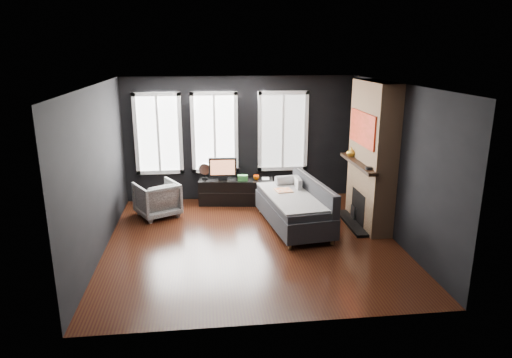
{
  "coord_description": "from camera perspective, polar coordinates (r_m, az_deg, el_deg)",
  "views": [
    {
      "loc": [
        -0.8,
        -7.33,
        3.24
      ],
      "look_at": [
        0.1,
        0.3,
        1.05
      ],
      "focal_mm": 32.0,
      "sensor_mm": 36.0,
      "label": 1
    }
  ],
  "objects": [
    {
      "name": "mantel_clock",
      "position": [
        8.16,
        13.95,
        1.31
      ],
      "size": [
        0.13,
        0.13,
        0.04
      ],
      "primitive_type": "cylinder",
      "rotation": [
        0.0,
        0.0,
        0.08
      ],
      "color": "black",
      "rests_on": "fireplace"
    },
    {
      "name": "sofa",
      "position": [
        8.57,
        4.74,
        -3.16
      ],
      "size": [
        1.32,
        2.21,
        0.9
      ],
      "primitive_type": null,
      "rotation": [
        0.0,
        0.0,
        0.14
      ],
      "color": "#252628",
      "rests_on": "floor"
    },
    {
      "name": "wall_back",
      "position": [
        10.04,
        -2.04,
        5.06
      ],
      "size": [
        5.0,
        0.02,
        2.7
      ],
      "primitive_type": "cube",
      "color": "black",
      "rests_on": "ground"
    },
    {
      "name": "storage_box",
      "position": [
        9.73,
        -1.68,
        0.16
      ],
      "size": [
        0.22,
        0.15,
        0.11
      ],
      "primitive_type": "cube",
      "rotation": [
        0.0,
        0.0,
        -0.06
      ],
      "color": "#327F34",
      "rests_on": "media_console"
    },
    {
      "name": "armchair",
      "position": [
        9.33,
        -12.26,
        -2.26
      ],
      "size": [
        1.0,
        0.98,
        0.78
      ],
      "primitive_type": "imported",
      "rotation": [
        0.0,
        0.0,
        -2.65
      ],
      "color": "silver",
      "rests_on": "floor"
    },
    {
      "name": "windows",
      "position": [
        9.84,
        -4.74,
        10.84
      ],
      "size": [
        4.0,
        0.16,
        1.76
      ],
      "primitive_type": null,
      "color": "white",
      "rests_on": "wall_back"
    },
    {
      "name": "wall_left",
      "position": [
        7.76,
        -19.16,
        0.91
      ],
      "size": [
        0.02,
        5.0,
        2.7
      ],
      "primitive_type": "cube",
      "color": "black",
      "rests_on": "ground"
    },
    {
      "name": "media_console",
      "position": [
        9.91,
        -2.51,
        -1.53
      ],
      "size": [
        1.63,
        0.69,
        0.54
      ],
      "primitive_type": null,
      "rotation": [
        0.0,
        0.0,
        -0.13
      ],
      "color": "black",
      "rests_on": "floor"
    },
    {
      "name": "mug",
      "position": [
        9.78,
        0.02,
        0.28
      ],
      "size": [
        0.14,
        0.12,
        0.13
      ],
      "primitive_type": "imported",
      "rotation": [
        0.0,
        0.0,
        0.17
      ],
      "color": "#D94D00",
      "rests_on": "media_console"
    },
    {
      "name": "fireplace",
      "position": [
        8.72,
        14.29,
        2.9
      ],
      "size": [
        0.7,
        1.62,
        2.7
      ],
      "primitive_type": null,
      "color": "#93724C",
      "rests_on": "floor"
    },
    {
      "name": "ceiling",
      "position": [
        7.39,
        -0.51,
        11.72
      ],
      "size": [
        5.0,
        5.0,
        0.0
      ],
      "primitive_type": "plane",
      "color": "white",
      "rests_on": "ground"
    },
    {
      "name": "mantel_vase",
      "position": [
        9.06,
        11.8,
        3.33
      ],
      "size": [
        0.23,
        0.24,
        0.18
      ],
      "primitive_type": "imported",
      "rotation": [
        0.0,
        0.0,
        0.37
      ],
      "color": "gold",
      "rests_on": "fireplace"
    },
    {
      "name": "stripe_pillow",
      "position": [
        8.96,
        5.28,
        -0.99
      ],
      "size": [
        0.08,
        0.36,
        0.36
      ],
      "primitive_type": "cube",
      "rotation": [
        0.0,
        0.0,
        -0.0
      ],
      "color": "gray",
      "rests_on": "sofa"
    },
    {
      "name": "floor",
      "position": [
        8.06,
        -0.46,
        -7.81
      ],
      "size": [
        5.0,
        5.0,
        0.0
      ],
      "primitive_type": "plane",
      "color": "black",
      "rests_on": "ground"
    },
    {
      "name": "monitor",
      "position": [
        9.77,
        -4.19,
        1.49
      ],
      "size": [
        0.61,
        0.16,
        0.54
      ],
      "primitive_type": null,
      "rotation": [
        0.0,
        0.0,
        -0.06
      ],
      "color": "black",
      "rests_on": "media_console"
    },
    {
      "name": "book",
      "position": [
        9.8,
        0.75,
        0.59
      ],
      "size": [
        0.16,
        0.03,
        0.21
      ],
      "primitive_type": "imported",
      "rotation": [
        0.0,
        0.0,
        -0.11
      ],
      "color": "#BDB092",
      "rests_on": "media_console"
    },
    {
      "name": "desk_fan",
      "position": [
        9.86,
        -6.43,
        1.03
      ],
      "size": [
        0.29,
        0.29,
        0.36
      ],
      "primitive_type": null,
      "rotation": [
        0.0,
        0.0,
        -0.15
      ],
      "color": "#A6A6A6",
      "rests_on": "media_console"
    },
    {
      "name": "wall_right",
      "position": [
        8.26,
        17.04,
        1.97
      ],
      "size": [
        0.02,
        5.0,
        2.7
      ],
      "primitive_type": "cube",
      "color": "black",
      "rests_on": "ground"
    }
  ]
}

